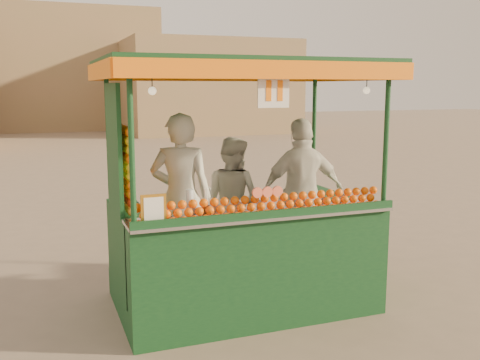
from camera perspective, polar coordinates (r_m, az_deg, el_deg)
name	(u,v)px	position (r m, az deg, el deg)	size (l,w,h in m)	color
ground	(247,303)	(6.55, 0.78, -12.62)	(90.00, 90.00, 0.00)	#716050
building_right	(208,87)	(31.05, -3.30, 9.61)	(9.00, 6.00, 5.00)	#8E6D51
building_center	(34,70)	(35.66, -20.53, 10.63)	(14.00, 7.00, 7.00)	#8E6D51
juice_cart	(239,231)	(6.13, -0.15, -5.32)	(3.04, 1.97, 2.76)	#0E341A
vendor_left	(181,197)	(6.19, -6.12, -1.77)	(0.80, 0.67, 1.88)	beige
vendor_middle	(232,199)	(6.83, -0.81, -2.03)	(0.92, 0.96, 1.56)	beige
vendor_right	(302,193)	(6.65, 6.45, -1.36)	(1.08, 0.52, 1.80)	silver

